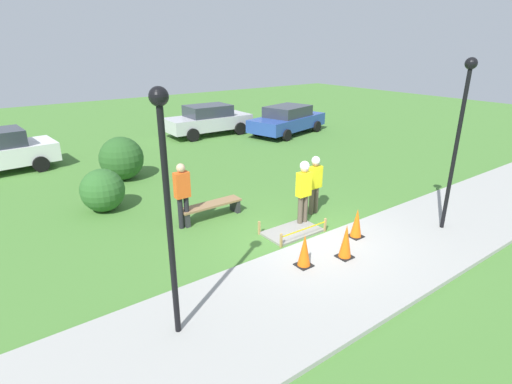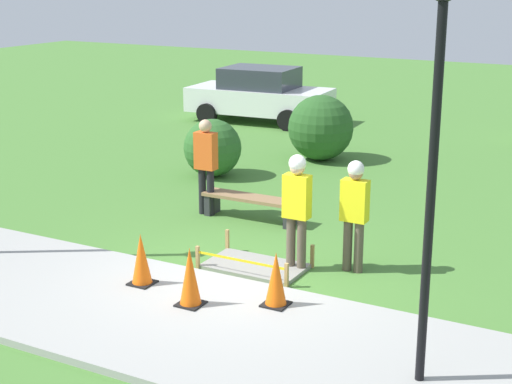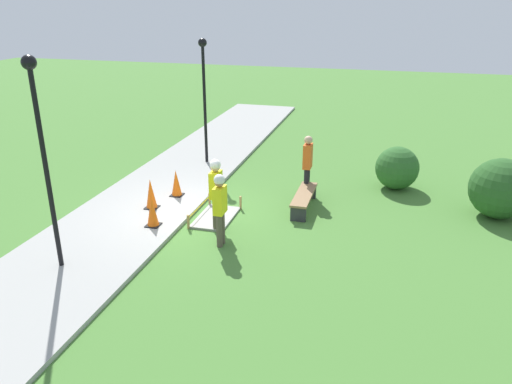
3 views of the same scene
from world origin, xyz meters
TOP-DOWN VIEW (x-y plane):
  - ground_plane at (0.00, 0.00)m, footprint 60.00×60.00m
  - sidewalk at (0.00, -1.54)m, footprint 28.00×3.08m
  - wet_concrete_patch at (-0.02, 0.65)m, footprint 1.57×0.94m
  - traffic_cone_near_patch at (-1.03, -0.87)m, footprint 0.34×0.34m
  - traffic_cone_far_patch at (-0.02, -1.16)m, footprint 0.34×0.34m
  - traffic_cone_sidewalk_edge at (0.99, -0.62)m, footprint 0.34×0.34m
  - park_bench at (-1.26, 2.75)m, footprint 1.85×0.44m
  - worker_supervisor at (1.34, 1.27)m, footprint 0.40×0.25m
  - worker_assistant at (0.56, 0.90)m, footprint 0.40×0.26m
  - bystander_in_orange_shirt at (-2.15, 2.66)m, footprint 0.40×0.24m
  - lamppost_near at (3.28, -1.62)m, footprint 0.28×0.28m
  - lamppost_far at (-4.22, -1.16)m, footprint 0.28×0.28m
  - shrub_rounded_near at (-3.54, 5.13)m, footprint 1.28×1.28m
  - shrub_rounded_mid at (-2.07, 7.70)m, footprint 1.57×1.57m

SIDE VIEW (x-z plane):
  - ground_plane at x=0.00m, z-range 0.00..0.00m
  - wet_concrete_patch at x=-0.02m, z-range -0.15..0.22m
  - sidewalk at x=0.00m, z-range 0.00..0.10m
  - park_bench at x=-1.26m, z-range 0.10..0.54m
  - traffic_cone_sidewalk_edge at x=0.99m, z-range 0.10..0.85m
  - traffic_cone_near_patch at x=-1.03m, z-range 0.10..0.85m
  - traffic_cone_far_patch at x=-0.02m, z-range 0.10..0.91m
  - shrub_rounded_near at x=-3.54m, z-range 0.00..1.28m
  - shrub_rounded_mid at x=-2.07m, z-range 0.00..1.57m
  - worker_supervisor at x=1.34m, z-range 0.16..1.89m
  - bystander_in_orange_shirt at x=-2.15m, z-range 0.13..1.93m
  - worker_assistant at x=0.56m, z-range 0.18..1.99m
  - lamppost_far at x=-4.22m, z-range 0.71..4.79m
  - lamppost_near at x=3.28m, z-range 0.73..5.04m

